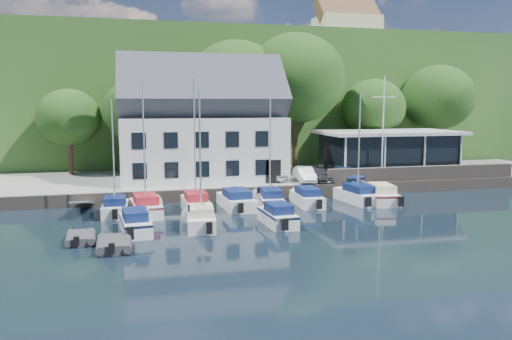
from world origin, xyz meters
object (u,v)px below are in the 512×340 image
object	(u,v)px
car_dgrey	(317,174)
dinghy_0	(81,236)
flagpole	(383,128)
boat_r1_1	(144,150)
car_silver	(274,174)
boat_r1_3	(236,198)
club_pavilion	(388,152)
harbor_building	(202,130)
boat_r2_1	(200,158)
car_blue	(345,173)
boat_r2_0	(135,221)
boat_r1_0	(113,155)
boat_r1_4	(270,148)
boat_r2_2	(278,214)
dinghy_1	(114,242)
boat_r1_2	(195,150)
car_white	(305,174)
boat_r1_6	(359,145)
boat_r1_7	(380,193)
boat_r1_5	(307,196)

from	to	relation	value
car_dgrey	dinghy_0	world-z (taller)	car_dgrey
flagpole	dinghy_0	world-z (taller)	flagpole
boat_r1_1	car_silver	bearing A→B (deg)	24.81
boat_r1_1	boat_r1_3	size ratio (longest dim) A/B	1.37
club_pavilion	boat_r1_3	size ratio (longest dim) A/B	1.99
harbor_building	boat_r2_1	size ratio (longest dim) A/B	1.65
car_blue	boat_r2_0	bearing A→B (deg)	-162.40
boat_r1_0	dinghy_0	world-z (taller)	boat_r1_0
boat_r1_4	boat_r2_2	world-z (taller)	boat_r1_4
car_dgrey	boat_r2_1	distance (m)	15.67
car_silver	car_blue	xyz separation A→B (m)	(6.29, -0.99, 0.05)
club_pavilion	boat_r2_0	distance (m)	27.60
boat_r1_1	car_blue	bearing A→B (deg)	11.77
boat_r1_0	boat_r1_4	size ratio (longest dim) A/B	0.94
boat_r1_1	boat_r2_2	size ratio (longest dim) A/B	1.65
boat_r1_4	boat_r2_1	distance (m)	7.72
boat_r1_1	dinghy_0	xyz separation A→B (m)	(-3.71, -6.04, -4.23)
car_dgrey	dinghy_1	xyz separation A→B (m)	(-16.59, -13.71, -1.20)
boat_r1_2	car_dgrey	bearing A→B (deg)	23.74
club_pavilion	car_silver	world-z (taller)	club_pavilion
harbor_building	boat_r2_2	distance (m)	15.27
boat_r1_3	boat_r1_1	bearing A→B (deg)	-176.49
club_pavilion	harbor_building	bearing A→B (deg)	178.41
car_silver	car_white	xyz separation A→B (m)	(2.44, -1.18, 0.05)
car_blue	boat_r1_6	world-z (taller)	boat_r1_6
boat_r1_2	boat_r2_1	bearing A→B (deg)	-94.41
car_white	car_blue	size ratio (longest dim) A/B	1.04
dinghy_0	boat_r2_2	bearing A→B (deg)	2.17
car_silver	boat_r1_6	bearing A→B (deg)	-69.12
flagpole	boat_r1_2	world-z (taller)	flagpole
boat_r2_2	boat_r1_1	bearing A→B (deg)	145.76
car_white	boat_r2_0	size ratio (longest dim) A/B	0.66
boat_r1_2	dinghy_0	bearing A→B (deg)	-139.70
flagpole	dinghy_0	bearing A→B (deg)	-155.12
flagpole	boat_r2_2	distance (m)	16.72
car_silver	boat_r1_1	size ratio (longest dim) A/B	0.38
boat_r2_1	club_pavilion	bearing A→B (deg)	39.66
car_silver	boat_r2_1	xyz separation A→B (m)	(-7.84, -11.32, 2.78)
boat_r1_0	boat_r1_3	world-z (taller)	boat_r1_0
harbor_building	boat_r1_2	bearing A→B (deg)	-100.56
dinghy_1	boat_r1_4	bearing A→B (deg)	35.94
boat_r1_0	boat_r1_2	bearing A→B (deg)	2.24
harbor_building	boat_r1_4	distance (m)	9.72
boat_r1_2	boat_r2_2	size ratio (longest dim) A/B	1.61
boat_r1_1	boat_r1_4	world-z (taller)	boat_r1_1
boat_r1_4	car_dgrey	bearing A→B (deg)	49.52
club_pavilion	boat_r1_2	bearing A→B (deg)	-156.63
boat_r1_2	boat_r1_7	distance (m)	14.91
car_blue	boat_r1_5	distance (m)	7.47
boat_r1_4	dinghy_0	size ratio (longest dim) A/B	3.25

